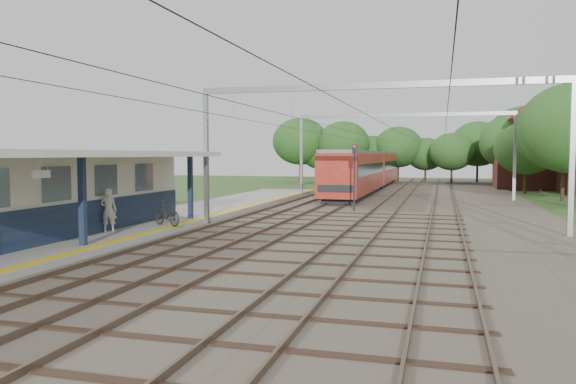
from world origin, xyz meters
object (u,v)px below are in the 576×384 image
(person, at_px, (108,210))
(train, at_px, (369,169))
(signal_post, at_px, (354,170))
(bicycle, at_px, (167,213))

(person, bearing_deg, train, -122.75)
(signal_post, bearing_deg, bicycle, -136.16)
(bicycle, bearing_deg, person, 179.64)
(bicycle, relative_size, train, 0.05)
(person, bearing_deg, signal_post, -143.32)
(train, height_order, signal_post, signal_post)
(person, relative_size, signal_post, 0.44)
(bicycle, bearing_deg, signal_post, -2.99)
(bicycle, xyz_separation_m, train, (5.10, 33.35, 1.24))
(train, xyz_separation_m, signal_post, (1.85, -21.92, 0.50))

